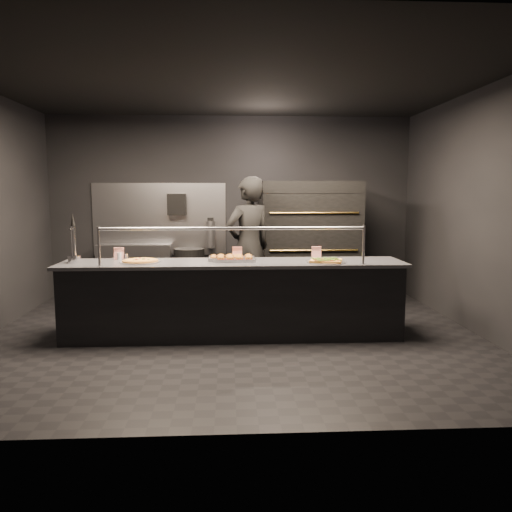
% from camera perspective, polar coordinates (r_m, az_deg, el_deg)
% --- Properties ---
extents(room, '(6.04, 6.00, 3.00)m').
position_cam_1_polar(room, '(5.98, -2.91, 4.90)').
color(room, black).
rests_on(room, ground).
extents(service_counter, '(4.10, 0.78, 1.37)m').
position_cam_1_polar(service_counter, '(6.06, -2.62, -4.92)').
color(service_counter, black).
rests_on(service_counter, ground).
extents(pizza_oven, '(1.50, 1.23, 1.91)m').
position_cam_1_polar(pizza_oven, '(7.96, 5.90, 1.63)').
color(pizza_oven, black).
rests_on(pizza_oven, ground).
extents(prep_shelf, '(1.20, 0.35, 0.90)m').
position_cam_1_polar(prep_shelf, '(8.49, -13.64, -1.71)').
color(prep_shelf, '#99999E').
rests_on(prep_shelf, ground).
extents(towel_dispenser, '(0.30, 0.20, 0.35)m').
position_cam_1_polar(towel_dispenser, '(8.36, -9.03, 5.85)').
color(towel_dispenser, black).
rests_on(towel_dispenser, room).
extents(fire_extinguisher, '(0.14, 0.14, 0.51)m').
position_cam_1_polar(fire_extinguisher, '(8.36, -5.20, 2.54)').
color(fire_extinguisher, '#B2B2B7').
rests_on(fire_extinguisher, room).
extents(beer_tap, '(0.15, 0.21, 0.58)m').
position_cam_1_polar(beer_tap, '(6.24, -20.08, 0.78)').
color(beer_tap, silver).
rests_on(beer_tap, service_counter).
extents(round_pizza, '(0.48, 0.48, 0.03)m').
position_cam_1_polar(round_pizza, '(6.07, -13.08, -0.56)').
color(round_pizza, silver).
rests_on(round_pizza, service_counter).
extents(slider_tray_a, '(0.40, 0.29, 0.06)m').
position_cam_1_polar(slider_tray_a, '(6.12, -3.60, -0.24)').
color(slider_tray_a, silver).
rests_on(slider_tray_a, service_counter).
extents(slider_tray_b, '(0.52, 0.41, 0.08)m').
position_cam_1_polar(slider_tray_b, '(6.03, -2.44, -0.28)').
color(slider_tray_b, silver).
rests_on(slider_tray_b, service_counter).
extents(square_pizza, '(0.46, 0.46, 0.05)m').
position_cam_1_polar(square_pizza, '(5.94, 8.00, -0.58)').
color(square_pizza, silver).
rests_on(square_pizza, service_counter).
extents(condiment_jar, '(0.13, 0.05, 0.09)m').
position_cam_1_polar(condiment_jar, '(6.38, -15.11, -0.02)').
color(condiment_jar, silver).
rests_on(condiment_jar, service_counter).
extents(tent_cards, '(2.59, 0.04, 0.15)m').
position_cam_1_polar(tent_cards, '(6.25, -3.58, 0.38)').
color(tent_cards, white).
rests_on(tent_cards, service_counter).
extents(trash_bin, '(0.50, 0.50, 0.83)m').
position_cam_1_polar(trash_bin, '(8.28, -7.61, -2.02)').
color(trash_bin, black).
rests_on(trash_bin, ground).
extents(worker, '(0.86, 0.77, 1.97)m').
position_cam_1_polar(worker, '(7.04, -0.86, 1.07)').
color(worker, black).
rests_on(worker, ground).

